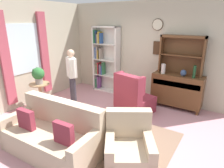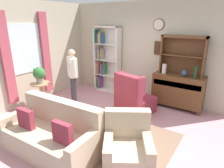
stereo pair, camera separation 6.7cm
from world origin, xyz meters
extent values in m
cube|color=#C68C93|center=(0.00, 0.00, -0.01)|extent=(5.40, 4.60, 0.02)
cube|color=#BCB299|center=(0.00, 2.13, 1.40)|extent=(5.00, 0.06, 2.80)
cylinder|color=beige|center=(0.35, 2.08, 2.16)|extent=(0.28, 0.03, 0.28)
torus|color=#382314|center=(0.35, 2.08, 2.16)|extent=(0.31, 0.02, 0.31)
cube|color=#422816|center=(0.42, 2.08, 1.54)|extent=(0.28, 0.03, 0.36)
cube|color=#BCB299|center=(-2.53, 0.00, 1.40)|extent=(0.06, 4.20, 2.80)
cube|color=silver|center=(-2.49, -0.08, 1.55)|extent=(0.02, 0.90, 1.30)
cube|color=#B24756|center=(-2.44, -0.66, 1.35)|extent=(0.08, 0.24, 2.30)
cube|color=#B24756|center=(-2.44, 0.50, 1.35)|extent=(0.08, 0.24, 2.30)
cube|color=#846651|center=(0.20, -0.30, 0.00)|extent=(2.88, 1.83, 0.01)
cube|color=silver|center=(-1.67, 1.93, 1.05)|extent=(0.04, 0.30, 2.10)
cube|color=silver|center=(-0.81, 1.93, 1.05)|extent=(0.04, 0.30, 2.10)
cube|color=silver|center=(-1.24, 1.93, 2.08)|extent=(0.90, 0.30, 0.04)
cube|color=silver|center=(-1.24, 1.93, 0.02)|extent=(0.90, 0.30, 0.04)
cube|color=silver|center=(-1.24, 2.07, 1.05)|extent=(0.90, 0.01, 2.10)
cube|color=silver|center=(-1.24, 1.93, 0.55)|extent=(0.86, 0.30, 0.02)
cube|color=#337247|center=(-1.63, 1.91, 0.20)|extent=(0.04, 0.16, 0.31)
cube|color=#723F7F|center=(-1.59, 1.91, 0.27)|extent=(0.02, 0.14, 0.43)
cube|color=#337247|center=(-1.56, 1.91, 0.25)|extent=(0.03, 0.18, 0.40)
cube|color=#723F7F|center=(-1.52, 1.91, 0.25)|extent=(0.03, 0.22, 0.41)
cube|color=silver|center=(-1.24, 1.93, 1.05)|extent=(0.86, 0.30, 0.02)
cube|color=gray|center=(-1.63, 1.91, 0.71)|extent=(0.04, 0.18, 0.31)
cube|color=#CC7233|center=(-1.59, 1.91, 0.73)|extent=(0.03, 0.12, 0.34)
cube|color=#337247|center=(-1.55, 1.91, 0.72)|extent=(0.04, 0.19, 0.33)
cube|color=#B22D33|center=(-1.51, 1.91, 0.75)|extent=(0.02, 0.22, 0.39)
cube|color=#284C8C|center=(-1.48, 1.91, 0.71)|extent=(0.03, 0.10, 0.30)
cube|color=gray|center=(-1.44, 1.91, 0.72)|extent=(0.03, 0.14, 0.34)
cube|color=#723F7F|center=(-1.40, 1.91, 0.71)|extent=(0.02, 0.21, 0.31)
cube|color=#284C8C|center=(-1.36, 1.91, 0.70)|extent=(0.03, 0.21, 0.28)
cube|color=#337247|center=(-1.33, 1.91, 0.76)|extent=(0.02, 0.19, 0.41)
cube|color=silver|center=(-1.24, 1.93, 1.56)|extent=(0.86, 0.30, 0.02)
cube|color=#284C8C|center=(-1.63, 1.91, 1.24)|extent=(0.04, 0.10, 0.37)
cube|color=gray|center=(-1.58, 1.91, 1.24)|extent=(0.04, 0.11, 0.36)
cube|color=gray|center=(-1.54, 1.91, 1.27)|extent=(0.02, 0.20, 0.43)
cube|color=gold|center=(-1.51, 1.91, 1.21)|extent=(0.02, 0.18, 0.29)
cube|color=#3F3833|center=(-1.47, 1.91, 1.25)|extent=(0.04, 0.10, 0.38)
cube|color=gray|center=(-1.43, 1.91, 1.23)|extent=(0.03, 0.17, 0.35)
cube|color=#337247|center=(-1.64, 1.91, 1.77)|extent=(0.02, 0.24, 0.41)
cube|color=#284C8C|center=(-1.61, 1.91, 1.76)|extent=(0.02, 0.11, 0.39)
cube|color=#3F3833|center=(-1.57, 1.91, 1.72)|extent=(0.03, 0.10, 0.32)
cube|color=gray|center=(-1.53, 1.91, 1.71)|extent=(0.04, 0.13, 0.29)
cube|color=#337247|center=(-1.49, 1.91, 1.76)|extent=(0.03, 0.11, 0.40)
cube|color=gold|center=(-1.46, 1.91, 1.75)|extent=(0.04, 0.22, 0.37)
cube|color=#284C8C|center=(-1.41, 1.91, 1.73)|extent=(0.04, 0.17, 0.33)
cube|color=brown|center=(1.10, 1.86, 0.51)|extent=(1.30, 0.45, 0.82)
cube|color=brown|center=(0.50, 1.69, 0.05)|extent=(0.06, 0.06, 0.10)
cube|color=brown|center=(1.70, 1.69, 0.05)|extent=(0.06, 0.06, 0.10)
cube|color=brown|center=(0.50, 2.04, 0.05)|extent=(0.06, 0.06, 0.10)
cube|color=brown|center=(1.70, 2.04, 0.05)|extent=(0.06, 0.06, 0.10)
cube|color=#492C18|center=(1.10, 1.64, 0.71)|extent=(1.20, 0.01, 0.14)
cube|color=brown|center=(0.57, 1.94, 1.42)|extent=(0.04, 0.26, 1.00)
cube|color=brown|center=(1.63, 1.94, 1.42)|extent=(0.04, 0.26, 1.00)
cube|color=brown|center=(1.10, 1.94, 1.89)|extent=(1.10, 0.26, 0.06)
cube|color=brown|center=(1.10, 1.94, 1.42)|extent=(1.06, 0.26, 0.02)
cube|color=brown|center=(1.10, 2.06, 1.42)|extent=(1.10, 0.01, 1.00)
cylinder|color=beige|center=(0.71, 1.78, 1.05)|extent=(0.11, 0.11, 0.26)
ellipsoid|color=#33476B|center=(1.23, 1.79, 1.01)|extent=(0.15, 0.15, 0.17)
cylinder|color=#194223|center=(1.49, 1.77, 1.08)|extent=(0.07, 0.07, 0.31)
cube|color=#C6AD8E|center=(-0.23, -1.28, 0.21)|extent=(1.83, 0.93, 0.42)
cube|color=#C6AD8E|center=(-0.25, -0.96, 0.66)|extent=(1.81, 0.28, 0.48)
cube|color=#C6AD8E|center=(-1.06, -1.32, 0.30)|extent=(0.18, 0.86, 0.60)
cube|color=#C6AD8E|center=(0.60, -1.25, 0.30)|extent=(0.18, 0.86, 0.60)
cube|color=maroon|center=(-0.68, -1.42, 0.60)|extent=(0.36, 0.12, 0.36)
cube|color=maroon|center=(0.22, -1.39, 0.60)|extent=(0.36, 0.12, 0.36)
cube|color=white|center=(-0.25, -0.96, 0.90)|extent=(0.37, 0.20, 0.00)
cube|color=#C6AD8E|center=(1.11, -0.86, 0.20)|extent=(1.05, 1.06, 0.40)
cube|color=#C6AD8E|center=(0.95, -0.60, 0.64)|extent=(0.73, 0.55, 0.48)
cube|color=#C6AD8E|center=(0.85, -1.02, 0.28)|extent=(0.53, 0.74, 0.55)
cube|color=#C6AD8E|center=(1.36, -0.70, 0.28)|extent=(0.53, 0.74, 0.55)
cube|color=maroon|center=(0.29, 1.01, 0.21)|extent=(0.95, 0.96, 0.42)
cube|color=maroon|center=(0.22, 0.72, 0.74)|extent=(0.81, 0.38, 0.63)
cube|color=maroon|center=(0.56, 0.68, 0.83)|extent=(0.16, 0.30, 0.44)
cube|color=maroon|center=(-0.10, 0.84, 0.83)|extent=(0.16, 0.30, 0.44)
cylinder|color=#A87F56|center=(-1.98, -0.13, 0.67)|extent=(0.52, 0.52, 0.03)
cylinder|color=#A87F56|center=(-1.98, -0.13, 0.33)|extent=(0.08, 0.08, 0.66)
cylinder|color=#A87F56|center=(-1.98, -0.13, 0.01)|extent=(0.36, 0.36, 0.03)
cylinder|color=gray|center=(-1.94, -0.15, 0.76)|extent=(0.19, 0.19, 0.15)
sphere|color=#2D6B33|center=(-1.94, -0.15, 0.97)|extent=(0.32, 0.32, 0.32)
ellipsoid|color=#2D6B33|center=(-1.97, -0.26, 1.00)|extent=(0.09, 0.06, 0.22)
ellipsoid|color=#2D6B33|center=(-2.04, -0.10, 1.00)|extent=(0.09, 0.06, 0.22)
cylinder|color=#38333D|center=(-1.43, 0.51, 0.41)|extent=(0.16, 0.16, 0.82)
cylinder|color=#38333D|center=(-1.27, 0.42, 0.41)|extent=(0.16, 0.16, 0.82)
cube|color=silver|center=(-1.35, 0.46, 1.08)|extent=(0.39, 0.35, 0.52)
sphere|color=tan|center=(-1.35, 0.46, 1.46)|extent=(0.27, 0.27, 0.20)
cylinder|color=silver|center=(-1.54, 0.57, 1.11)|extent=(0.11, 0.11, 0.48)
cylinder|color=silver|center=(-1.16, 0.35, 1.11)|extent=(0.11, 0.11, 0.48)
camera|label=1|loc=(2.29, -3.20, 2.29)|focal=31.21mm
camera|label=2|loc=(2.34, -3.16, 2.29)|focal=31.21mm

